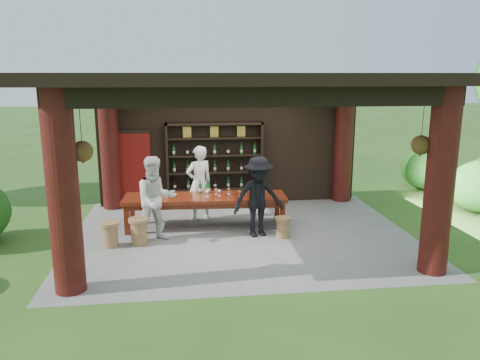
{
  "coord_description": "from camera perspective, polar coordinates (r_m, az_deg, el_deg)",
  "views": [
    {
      "loc": [
        -1.25,
        -9.81,
        3.48
      ],
      "look_at": [
        0.0,
        0.4,
        1.15
      ],
      "focal_mm": 35.0,
      "sensor_mm": 36.0,
      "label": 1
    }
  ],
  "objects": [
    {
      "name": "pavilion",
      "position": [
        10.4,
        -0.09,
        5.31
      ],
      "size": [
        7.5,
        6.0,
        3.6
      ],
      "color": "slate",
      "rests_on": "ground"
    },
    {
      "name": "table_glasses",
      "position": [
        10.76,
        -2.39,
        -1.53
      ],
      "size": [
        2.32,
        0.34,
        0.15
      ],
      "color": "silver",
      "rests_on": "tasting_table"
    },
    {
      "name": "stool_near_right",
      "position": [
        10.25,
        5.24,
        -5.7
      ],
      "size": [
        0.35,
        0.35,
        0.46
      ],
      "rotation": [
        0.0,
        0.0,
        0.42
      ],
      "color": "brown",
      "rests_on": "ground"
    },
    {
      "name": "guest_woman",
      "position": [
        9.97,
        -10.23,
        -2.35
      ],
      "size": [
        1.06,
        0.94,
        1.83
      ],
      "primitive_type": "imported",
      "rotation": [
        0.0,
        0.0,
        0.32
      ],
      "color": "silver",
      "rests_on": "ground"
    },
    {
      "name": "trees",
      "position": [
        12.04,
        15.57,
        11.77
      ],
      "size": [
        22.98,
        8.91,
        4.8
      ],
      "color": "#3F2819",
      "rests_on": "ground"
    },
    {
      "name": "host",
      "position": [
        11.36,
        -4.99,
        -0.36
      ],
      "size": [
        0.78,
        0.67,
        1.82
      ],
      "primitive_type": "imported",
      "rotation": [
        0.0,
        0.0,
        3.56
      ],
      "color": "white",
      "rests_on": "ground"
    },
    {
      "name": "stool_far_left",
      "position": [
        10.03,
        -15.54,
        -6.33
      ],
      "size": [
        0.4,
        0.4,
        0.53
      ],
      "rotation": [
        0.0,
        0.0,
        -0.14
      ],
      "color": "brown",
      "rests_on": "ground"
    },
    {
      "name": "ground",
      "position": [
        10.48,
        0.27,
        -6.63
      ],
      "size": [
        90.0,
        90.0,
        0.0
      ],
      "primitive_type": "plane",
      "color": "#2D5119",
      "rests_on": "ground"
    },
    {
      "name": "table_bottles",
      "position": [
        11.02,
        -4.24,
        -0.79
      ],
      "size": [
        0.28,
        0.11,
        0.31
      ],
      "color": "#194C1E",
      "rests_on": "tasting_table"
    },
    {
      "name": "wine_shelf",
      "position": [
        12.51,
        -3.09,
        1.91
      ],
      "size": [
        2.56,
        0.39,
        2.25
      ],
      "color": "black",
      "rests_on": "ground"
    },
    {
      "name": "napkin_basket",
      "position": [
        10.78,
        -9.45,
        -1.69
      ],
      "size": [
        0.27,
        0.19,
        0.14
      ],
      "primitive_type": "cube",
      "rotation": [
        0.0,
        0.0,
        -0.05
      ],
      "color": "#BF6672",
      "rests_on": "tasting_table"
    },
    {
      "name": "tasting_table",
      "position": [
        10.8,
        -4.26,
        -2.54
      ],
      "size": [
        3.74,
        1.13,
        0.75
      ],
      "rotation": [
        0.0,
        0.0,
        -0.05
      ],
      "color": "#531F0B",
      "rests_on": "ground"
    },
    {
      "name": "stool_near_left",
      "position": [
        10.03,
        -12.2,
        -6.03
      ],
      "size": [
        0.43,
        0.43,
        0.56
      ],
      "rotation": [
        0.0,
        0.0,
        0.14
      ],
      "color": "brown",
      "rests_on": "ground"
    },
    {
      "name": "shrubs",
      "position": [
        11.29,
        10.67,
        -2.47
      ],
      "size": [
        15.23,
        7.4,
        1.36
      ],
      "color": "#194C14",
      "rests_on": "ground"
    },
    {
      "name": "guest_man",
      "position": [
        10.15,
        2.24,
        -2.07
      ],
      "size": [
        1.25,
        0.88,
        1.77
      ],
      "primitive_type": "imported",
      "rotation": [
        0.0,
        0.0,
        0.21
      ],
      "color": "black",
      "rests_on": "ground"
    }
  ]
}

